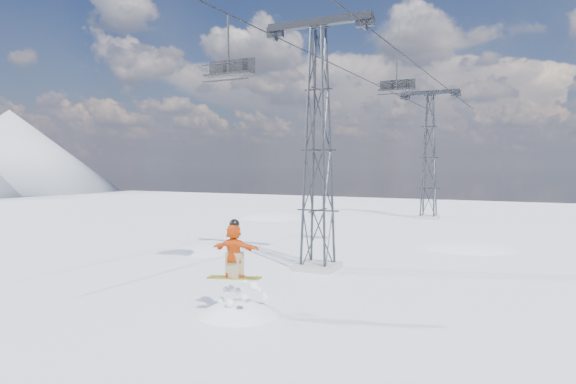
# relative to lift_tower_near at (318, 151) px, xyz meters

# --- Properties ---
(ground) EXTENTS (120.00, 120.00, 0.00)m
(ground) POSITION_rel_lift_tower_near_xyz_m (-0.80, -8.00, -5.47)
(ground) COLOR white
(ground) RESTS_ON ground
(snow_terrain) EXTENTS (39.00, 37.00, 22.00)m
(snow_terrain) POSITION_rel_lift_tower_near_xyz_m (-5.57, 13.24, -15.06)
(snow_terrain) COLOR white
(snow_terrain) RESTS_ON ground
(lift_tower_near) EXTENTS (5.20, 1.80, 11.43)m
(lift_tower_near) POSITION_rel_lift_tower_near_xyz_m (0.00, 0.00, 0.00)
(lift_tower_near) COLOR #999999
(lift_tower_near) RESTS_ON ground
(lift_tower_far) EXTENTS (5.20, 1.80, 11.43)m
(lift_tower_far) POSITION_rel_lift_tower_near_xyz_m (0.00, 25.00, 0.00)
(lift_tower_far) COLOR #999999
(lift_tower_far) RESTS_ON ground
(haul_cables) EXTENTS (4.46, 51.00, 0.06)m
(haul_cables) POSITION_rel_lift_tower_near_xyz_m (0.00, 11.50, 5.38)
(haul_cables) COLOR black
(haul_cables) RESTS_ON ground
(snowboarder_jump) EXTENTS (4.40, 4.40, 7.08)m
(snowboarder_jump) POSITION_rel_lift_tower_near_xyz_m (0.56, -7.68, -7.09)
(snowboarder_jump) COLOR white
(snowboarder_jump) RESTS_ON ground
(lift_chair_near) EXTENTS (2.16, 0.62, 2.68)m
(lift_chair_near) POSITION_rel_lift_tower_near_xyz_m (-2.20, -3.94, 3.24)
(lift_chair_near) COLOR black
(lift_chair_near) RESTS_ON ground
(lift_chair_mid) EXTENTS (1.88, 0.54, 2.33)m
(lift_chair_mid) POSITION_rel_lift_tower_near_xyz_m (2.20, 5.30, 3.51)
(lift_chair_mid) COLOR black
(lift_chair_mid) RESTS_ON ground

